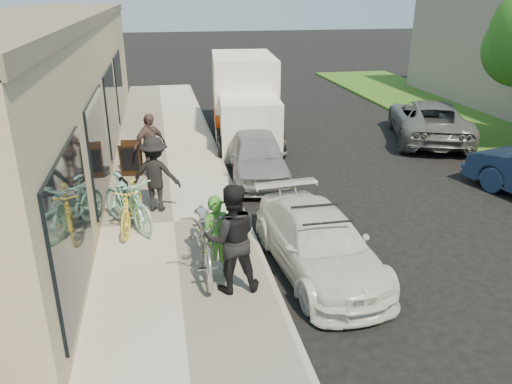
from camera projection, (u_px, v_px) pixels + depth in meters
ground at (302, 295)px, 8.38m from camera, size 120.00×120.00×0.00m
sidewalk at (174, 225)px, 10.72m from camera, size 3.00×34.00×0.15m
curb at (245, 219)px, 11.00m from camera, size 0.12×34.00×0.13m
storefront at (44, 92)px, 13.91m from camera, size 3.60×20.00×4.22m
bike_rack at (124, 191)px, 11.00m from camera, size 0.23×0.54×0.80m
sandwich_board at (131, 159)px, 13.21m from camera, size 0.60×0.61×0.90m
sedan_white at (319, 242)px, 8.93m from camera, size 1.87×3.94×1.15m
sedan_silver at (257, 156)px, 13.39m from camera, size 1.81×3.81×1.26m
moving_truck at (245, 102)px, 17.20m from camera, size 2.58×5.68×2.71m
far_car_gray at (429, 120)px, 16.91m from camera, size 3.75×5.36×1.36m
tandem_bike at (206, 234)px, 8.74m from camera, size 0.91×2.45×1.28m
woman_rider at (218, 238)px, 8.36m from camera, size 0.55×0.37×1.48m
man_standing at (232, 238)px, 7.95m from camera, size 0.90×0.71×1.84m
cruiser_bike_a at (127, 203)px, 10.21m from camera, size 1.45×1.88×1.13m
cruiser_bike_b at (129, 197)px, 10.61m from camera, size 1.24×2.08×1.03m
cruiser_bike_c at (132, 206)px, 10.19m from camera, size 0.81×1.73×1.00m
bystander_a at (155, 174)px, 10.97m from camera, size 1.21×0.88×1.69m
bystander_b at (150, 146)px, 12.99m from camera, size 1.04×0.94×1.70m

